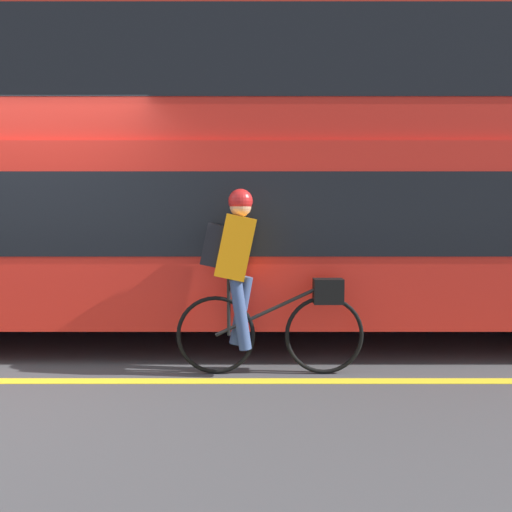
# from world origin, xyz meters

# --- Properties ---
(sidewalk_curb) EXTENTS (60.00, 2.41, 0.15)m
(sidewalk_curb) POSITION_xyz_m (0.00, 5.43, 0.07)
(sidewalk_curb) COLOR gray
(sidewalk_curb) RESTS_ON ground_plane
(building_facade) EXTENTS (60.00, 0.30, 9.81)m
(building_facade) POSITION_xyz_m (0.00, 6.79, 4.90)
(building_facade) COLOR #33478C
(building_facade) RESTS_ON ground_plane
(bus) EXTENTS (11.64, 2.61, 3.57)m
(bus) POSITION_xyz_m (2.03, 1.63, 2.00)
(bus) COLOR black
(bus) RESTS_ON ground_plane
(cyclist_on_bike) EXTENTS (1.66, 0.32, 1.64)m
(cyclist_on_bike) POSITION_xyz_m (2.18, 0.12, 0.88)
(cyclist_on_bike) COLOR black
(cyclist_on_bike) RESTS_ON ground_plane
(street_sign_post) EXTENTS (0.36, 0.09, 2.60)m
(street_sign_post) POSITION_xyz_m (4.42, 5.30, 1.60)
(street_sign_post) COLOR #59595B
(street_sign_post) RESTS_ON sidewalk_curb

